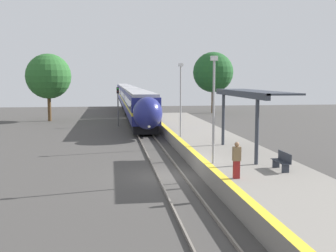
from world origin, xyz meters
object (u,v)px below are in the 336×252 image
(train, at_px, (128,96))
(platform_bench, at_px, (282,161))
(railway_signal, at_px, (118,103))
(lamppost_mid, at_px, (181,95))
(person_waiting, at_px, (237,160))
(lamppost_near, at_px, (214,103))

(train, relative_size, platform_bench, 55.05)
(railway_signal, height_order, lamppost_mid, lamppost_mid)
(person_waiting, distance_m, lamppost_mid, 14.17)
(train, bearing_deg, lamppost_near, -87.83)
(platform_bench, distance_m, lamppost_near, 4.56)
(train, xyz_separation_m, lamppost_mid, (2.14, -45.81, 1.87))
(train, height_order, platform_bench, train)
(lamppost_near, bearing_deg, person_waiting, -86.28)
(lamppost_near, relative_size, lamppost_mid, 1.00)
(platform_bench, height_order, lamppost_near, lamppost_near)
(railway_signal, xyz_separation_m, lamppost_near, (4.54, -26.44, 1.43))
(person_waiting, xyz_separation_m, lamppost_near, (-0.23, 3.47, 2.36))
(platform_bench, xyz_separation_m, person_waiting, (-2.74, -1.37, 0.39))
(person_waiting, bearing_deg, lamppost_mid, 90.92)
(train, distance_m, lamppost_near, 56.38)
(train, relative_size, railway_signal, 19.14)
(platform_bench, distance_m, person_waiting, 3.09)
(person_waiting, xyz_separation_m, railway_signal, (-4.76, 29.91, 0.92))
(train, distance_m, person_waiting, 59.83)
(platform_bench, relative_size, lamppost_mid, 0.27)
(platform_bench, bearing_deg, person_waiting, -153.48)
(train, height_order, lamppost_near, lamppost_near)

